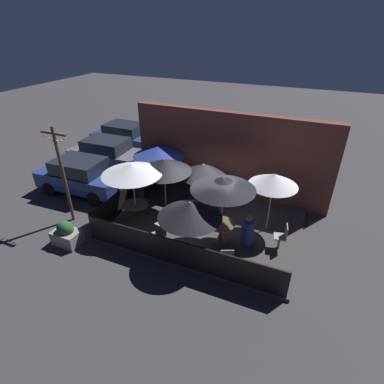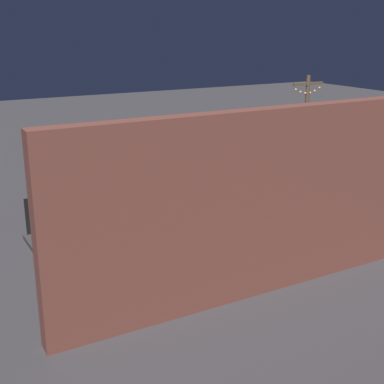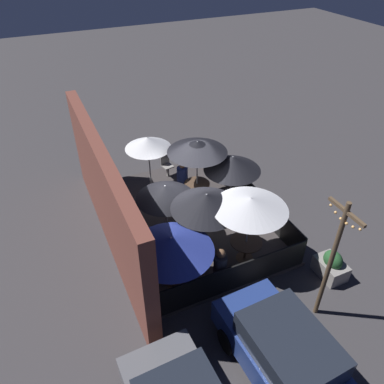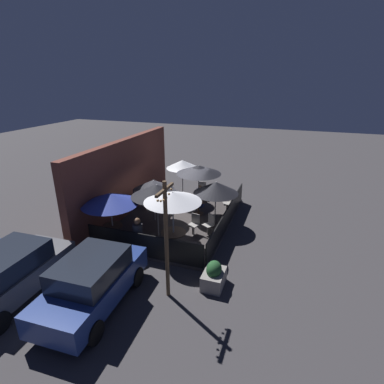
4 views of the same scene
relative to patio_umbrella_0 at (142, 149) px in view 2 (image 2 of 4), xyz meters
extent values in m
plane|color=#383538|center=(-0.85, 0.77, -2.40)|extent=(60.00, 60.00, 0.00)
cube|color=#383333|center=(-0.85, 0.77, -2.34)|extent=(6.98, 4.96, 0.12)
cube|color=brown|center=(-0.85, 3.48, -0.53)|extent=(8.58, 0.36, 3.75)
cube|color=black|center=(-0.85, -1.66, -1.81)|extent=(6.78, 0.05, 0.95)
cube|color=black|center=(-4.30, 0.77, -1.81)|extent=(0.05, 4.76, 0.95)
cylinder|color=#B2B2B7|center=(0.00, 0.00, -1.04)|extent=(0.05, 0.05, 2.49)
cone|color=black|center=(0.00, 0.00, 0.00)|extent=(2.13, 2.13, 0.40)
cylinder|color=#B2B2B7|center=(-3.39, -0.09, -1.09)|extent=(0.05, 0.05, 2.38)
cone|color=silver|center=(-3.39, -0.09, -0.09)|extent=(2.18, 2.18, 0.38)
cylinder|color=#B2B2B7|center=(-3.71, 2.45, -1.22)|extent=(0.05, 0.05, 2.13)
cone|color=#283893|center=(-3.71, 2.45, -0.38)|extent=(2.25, 2.25, 0.46)
cylinder|color=#B2B2B7|center=(-0.70, -1.04, -1.28)|extent=(0.05, 0.05, 2.02)
cone|color=black|center=(-0.70, -1.04, -0.53)|extent=(2.03, 2.03, 0.53)
cylinder|color=#B2B2B7|center=(-1.34, 1.73, -1.28)|extent=(0.05, 0.05, 2.00)
cone|color=black|center=(-1.34, 1.73, -0.51)|extent=(1.90, 1.90, 0.47)
cylinder|color=#B2B2B7|center=(-2.64, 0.93, -1.13)|extent=(0.05, 0.05, 2.31)
cone|color=black|center=(-2.64, 0.93, -0.22)|extent=(2.11, 2.11, 0.49)
cylinder|color=#B2B2B7|center=(1.37, 1.35, -1.14)|extent=(0.05, 0.05, 2.29)
cone|color=silver|center=(1.37, 1.35, -0.21)|extent=(1.71, 1.71, 0.44)
cylinder|color=#4C3828|center=(0.00, 0.00, -2.27)|extent=(0.53, 0.53, 0.02)
cylinder|color=#4C3828|center=(0.00, 0.00, -1.93)|extent=(0.08, 0.08, 0.70)
cylinder|color=#4C3828|center=(0.00, 0.00, -1.56)|extent=(0.95, 0.95, 0.04)
cylinder|color=#4C3828|center=(-3.39, -0.09, -2.27)|extent=(0.54, 0.54, 0.02)
cylinder|color=#4C3828|center=(-3.39, -0.09, -1.94)|extent=(0.08, 0.08, 0.69)
cylinder|color=#4C3828|center=(-3.39, -0.09, -1.58)|extent=(0.98, 0.98, 0.04)
cylinder|color=#4C3828|center=(-3.71, 2.45, -2.27)|extent=(0.44, 0.44, 0.02)
cylinder|color=#4C3828|center=(-3.71, 2.45, -1.94)|extent=(0.08, 0.08, 0.70)
cylinder|color=#4C3828|center=(-3.71, 2.45, -1.57)|extent=(0.79, 0.79, 0.04)
cube|color=gray|center=(-1.87, -1.05, -2.07)|extent=(0.11, 0.11, 0.43)
cube|color=gray|center=(-1.87, -1.05, -1.83)|extent=(0.55, 0.55, 0.04)
cube|color=gray|center=(-1.72, -1.15, -1.59)|extent=(0.24, 0.35, 0.44)
cube|color=gray|center=(-2.07, -0.44, -2.07)|extent=(0.10, 0.10, 0.42)
cube|color=gray|center=(-2.07, -0.44, -1.84)|extent=(0.49, 0.49, 0.04)
cube|color=gray|center=(-1.89, -0.49, -1.60)|extent=(0.13, 0.39, 0.44)
cube|color=gray|center=(-0.33, 2.68, -2.07)|extent=(0.09, 0.09, 0.43)
cube|color=gray|center=(-0.33, 2.68, -1.84)|extent=(0.45, 0.45, 0.04)
cube|color=gray|center=(-0.35, 2.86, -1.60)|extent=(0.40, 0.08, 0.44)
cube|color=gray|center=(0.61, -1.30, -2.05)|extent=(0.11, 0.11, 0.47)
cube|color=gray|center=(0.61, -1.30, -1.79)|extent=(0.53, 0.53, 0.04)
cube|color=gray|center=(0.69, -1.47, -1.55)|extent=(0.37, 0.20, 0.44)
cube|color=gray|center=(1.95, 0.42, -2.05)|extent=(0.10, 0.10, 0.46)
cube|color=gray|center=(1.95, 0.42, -1.80)|extent=(0.48, 0.48, 0.04)
cube|color=gray|center=(2.12, 0.46, -1.56)|extent=(0.11, 0.40, 0.44)
cylinder|color=navy|center=(0.89, 0.21, -1.81)|extent=(0.50, 0.50, 0.95)
sphere|color=#9E704C|center=(0.89, 0.21, -1.22)|extent=(0.22, 0.22, 0.22)
cylinder|color=#333338|center=(-4.00, 1.14, -1.71)|extent=(0.53, 0.53, 1.15)
sphere|color=brown|center=(-4.00, 1.14, -1.01)|extent=(0.25, 0.25, 0.25)
cube|color=gray|center=(-4.94, -2.14, -2.14)|extent=(0.95, 0.67, 0.53)
ellipsoid|color=#235128|center=(-4.94, -2.14, -1.76)|extent=(0.62, 0.50, 0.56)
cylinder|color=brown|center=(-5.84, -0.91, -0.50)|extent=(0.12, 0.12, 3.81)
cube|color=brown|center=(-5.84, -0.91, 1.16)|extent=(1.10, 0.08, 0.08)
sphere|color=#F4B260|center=(-6.30, -0.91, 1.01)|extent=(0.07, 0.07, 0.07)
sphere|color=#F4B260|center=(-6.12, -0.91, 0.93)|extent=(0.07, 0.07, 0.07)
sphere|color=#F4B260|center=(-5.93, -0.91, 0.88)|extent=(0.07, 0.07, 0.07)
sphere|color=#F4B260|center=(-5.75, -0.91, 0.88)|extent=(0.07, 0.07, 0.07)
sphere|color=#F4B260|center=(-5.57, -0.91, 0.93)|extent=(0.07, 0.07, 0.07)
sphere|color=#F4B260|center=(-5.38, -0.91, 1.01)|extent=(0.07, 0.07, 0.07)
cube|color=navy|center=(-6.97, 1.01, -1.73)|extent=(3.95, 1.87, 0.70)
cube|color=#1E232D|center=(-6.97, 1.01, -1.08)|extent=(2.20, 1.65, 0.60)
cylinder|color=black|center=(-5.80, 1.87, -2.08)|extent=(0.65, 0.21, 0.64)
cylinder|color=black|center=(-5.73, 0.25, -2.08)|extent=(0.65, 0.21, 0.64)
cylinder|color=black|center=(-8.14, 0.15, -2.08)|extent=(0.65, 0.21, 0.64)
camera|label=1|loc=(2.40, -8.06, 4.48)|focal=28.00mm
camera|label=2|loc=(5.07, 11.46, 2.82)|focal=50.00mm
camera|label=3|loc=(-10.26, 4.82, 6.38)|focal=35.00mm
camera|label=4|loc=(-12.87, -4.16, 4.03)|focal=28.00mm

